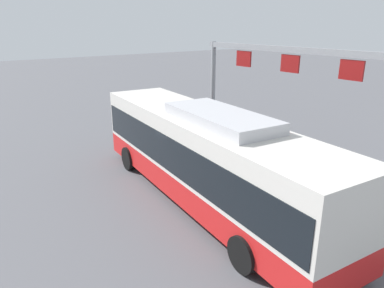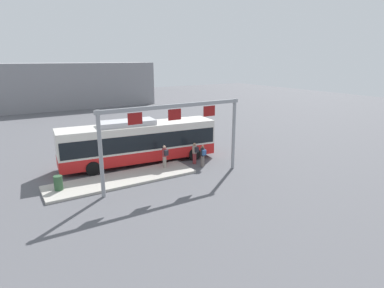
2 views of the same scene
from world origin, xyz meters
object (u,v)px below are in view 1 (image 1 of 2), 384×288
(person_waiting_near, at_px, (198,140))
(bus_main, at_px, (204,153))
(person_waiting_mid, at_px, (236,152))
(person_boarding, at_px, (212,136))

(person_waiting_near, bearing_deg, bus_main, 45.16)
(bus_main, xyz_separation_m, person_waiting_mid, (0.96, -2.41, -0.76))
(person_waiting_mid, bearing_deg, person_waiting_near, -95.68)
(bus_main, height_order, person_waiting_mid, bus_main)
(bus_main, bearing_deg, person_waiting_near, -28.86)
(person_waiting_near, bearing_deg, person_boarding, 177.76)
(person_waiting_near, relative_size, person_waiting_mid, 1.00)
(person_boarding, bearing_deg, person_waiting_near, 15.04)
(bus_main, relative_size, person_waiting_near, 7.27)
(bus_main, bearing_deg, person_boarding, -36.78)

